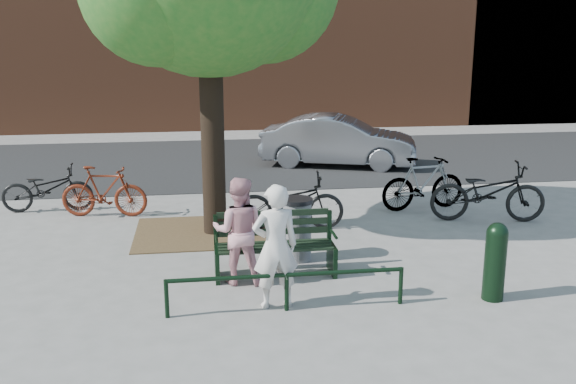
{
  "coord_description": "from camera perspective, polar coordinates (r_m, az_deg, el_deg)",
  "views": [
    {
      "loc": [
        -1.04,
        -8.7,
        3.48
      ],
      "look_at": [
        0.33,
        1.0,
        1.0
      ],
      "focal_mm": 40.0,
      "sensor_mm": 36.0,
      "label": 1
    }
  ],
  "objects": [
    {
      "name": "parked_car",
      "position": [
        16.86,
        4.51,
        4.55
      ],
      "size": [
        4.25,
        2.6,
        1.32
      ],
      "primitive_type": "imported",
      "rotation": [
        0.0,
        0.0,
        1.25
      ],
      "color": "slate",
      "rests_on": "ground"
    },
    {
      "name": "bicycle_d",
      "position": [
        12.96,
        11.93,
        0.76
      ],
      "size": [
        1.83,
        0.77,
        1.06
      ],
      "primitive_type": "imported",
      "rotation": [
        0.0,
        0.0,
        1.73
      ],
      "color": "gray",
      "rests_on": "ground"
    },
    {
      "name": "person_right",
      "position": [
        8.97,
        -4.4,
        -3.46
      ],
      "size": [
        0.83,
        0.7,
        1.52
      ],
      "primitive_type": "imported",
      "rotation": [
        0.0,
        0.0,
        2.96
      ],
      "color": "#C88992",
      "rests_on": "ground"
    },
    {
      "name": "dirt_pit",
      "position": [
        11.43,
        -7.47,
        -3.57
      ],
      "size": [
        2.4,
        2.0,
        0.02
      ],
      "primitive_type": "cube",
      "color": "brown",
      "rests_on": "ground"
    },
    {
      "name": "park_bench",
      "position": [
        9.33,
        -1.21,
        -4.54
      ],
      "size": [
        1.74,
        0.54,
        0.97
      ],
      "color": "black",
      "rests_on": "ground"
    },
    {
      "name": "bollard",
      "position": [
        8.87,
        17.95,
        -5.66
      ],
      "size": [
        0.28,
        0.28,
        1.06
      ],
      "color": "black",
      "rests_on": "ground"
    },
    {
      "name": "bicycle_e",
      "position": [
        12.46,
        17.33,
        -0.02
      ],
      "size": [
        2.21,
        1.13,
        1.11
      ],
      "primitive_type": "imported",
      "rotation": [
        0.0,
        0.0,
        1.37
      ],
      "color": "black",
      "rests_on": "ground"
    },
    {
      "name": "bicycle_c",
      "position": [
        11.41,
        0.17,
        -0.89
      ],
      "size": [
        1.97,
        0.83,
        1.01
      ],
      "primitive_type": "imported",
      "rotation": [
        0.0,
        0.0,
        1.49
      ],
      "color": "black",
      "rests_on": "ground"
    },
    {
      "name": "person_left",
      "position": [
        8.15,
        -1.13,
        -4.87
      ],
      "size": [
        0.64,
        0.46,
        1.63
      ],
      "primitive_type": "imported",
      "rotation": [
        0.0,
        0.0,
        3.26
      ],
      "color": "silver",
      "rests_on": "ground"
    },
    {
      "name": "bicycle_a",
      "position": [
        13.43,
        -20.61,
        0.28
      ],
      "size": [
        1.75,
        0.66,
        0.91
      ],
      "primitive_type": "imported",
      "rotation": [
        0.0,
        0.0,
        1.61
      ],
      "color": "black",
      "rests_on": "ground"
    },
    {
      "name": "bicycle_b",
      "position": [
        12.69,
        -16.04,
        0.04
      ],
      "size": [
        1.69,
        0.71,
        0.99
      ],
      "primitive_type": "imported",
      "rotation": [
        0.0,
        0.0,
        1.41
      ],
      "color": "#531A0B",
      "rests_on": "ground"
    },
    {
      "name": "road",
      "position": [
        17.57,
        -4.5,
        2.78
      ],
      "size": [
        40.0,
        7.0,
        0.01
      ],
      "primitive_type": "cube",
      "color": "black",
      "rests_on": "ground"
    },
    {
      "name": "guard_railing",
      "position": [
        8.17,
        -0.13,
        -7.9
      ],
      "size": [
        3.06,
        0.06,
        0.51
      ],
      "color": "black",
      "rests_on": "ground"
    },
    {
      "name": "litter_bin",
      "position": [
        9.92,
        0.82,
        -3.28
      ],
      "size": [
        0.48,
        0.48,
        0.98
      ],
      "color": "gray",
      "rests_on": "ground"
    },
    {
      "name": "ground",
      "position": [
        9.42,
        -1.14,
        -7.45
      ],
      "size": [
        90.0,
        90.0,
        0.0
      ],
      "primitive_type": "plane",
      "color": "gray",
      "rests_on": "ground"
    }
  ]
}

